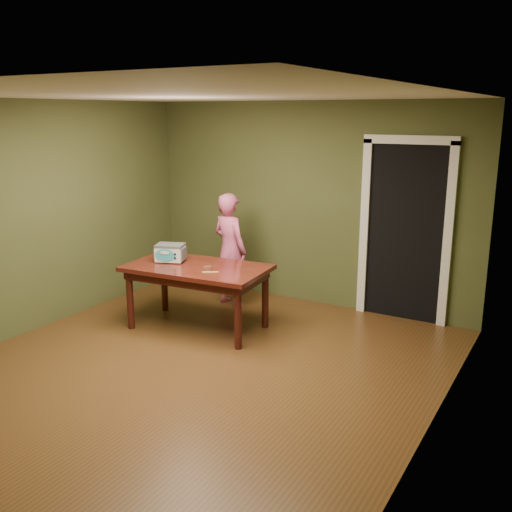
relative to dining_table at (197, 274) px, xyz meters
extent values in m
plane|color=#583619|center=(0.64, -0.94, -0.65)|extent=(5.00, 5.00, 0.00)
cube|color=#48512B|center=(0.64, 1.56, 0.65)|extent=(4.50, 0.02, 2.60)
cube|color=#48512B|center=(-1.61, -0.94, 0.65)|extent=(0.02, 5.00, 2.60)
cube|color=#48512B|center=(2.89, -0.94, 0.65)|extent=(0.02, 5.00, 2.60)
cube|color=white|center=(0.64, -0.94, 1.95)|extent=(4.50, 5.00, 0.02)
cube|color=black|center=(1.94, 1.86, 0.40)|extent=(0.90, 0.60, 2.10)
cube|color=black|center=(1.94, 1.54, 0.40)|extent=(0.90, 0.02, 2.10)
cube|color=white|center=(1.44, 1.53, 0.40)|extent=(0.10, 0.06, 2.20)
cube|color=white|center=(2.44, 1.53, 0.40)|extent=(0.10, 0.06, 2.20)
cube|color=white|center=(1.94, 1.53, 1.50)|extent=(1.10, 0.06, 0.10)
cube|color=#39120D|center=(0.00, 0.00, 0.07)|extent=(1.68, 1.04, 0.05)
cube|color=#38120E|center=(0.00, 0.00, 0.00)|extent=(1.55, 0.91, 0.10)
cylinder|color=#38120E|center=(-0.66, -0.41, -0.30)|extent=(0.08, 0.08, 0.70)
cylinder|color=#38120E|center=(-0.73, 0.28, -0.30)|extent=(0.08, 0.08, 0.70)
cylinder|color=#38120E|center=(0.73, -0.28, -0.30)|extent=(0.08, 0.08, 0.70)
cylinder|color=#38120E|center=(0.66, 0.41, -0.30)|extent=(0.08, 0.08, 0.70)
cylinder|color=#4C4F54|center=(-0.47, -0.13, 0.11)|extent=(0.02, 0.02, 0.01)
cylinder|color=#4C4F54|center=(-0.53, 0.03, 0.11)|extent=(0.02, 0.02, 0.01)
cylinder|color=#4C4F54|center=(-0.23, -0.03, 0.11)|extent=(0.02, 0.02, 0.01)
cylinder|color=#4C4F54|center=(-0.29, 0.13, 0.11)|extent=(0.02, 0.02, 0.01)
cube|color=silver|center=(-0.38, 0.00, 0.20)|extent=(0.37, 0.32, 0.18)
cube|color=#4C4F54|center=(-0.38, 0.00, 0.30)|extent=(0.38, 0.33, 0.03)
cube|color=#4C4F54|center=(-0.53, -0.06, 0.20)|extent=(0.09, 0.19, 0.14)
cube|color=#4C4F54|center=(-0.23, 0.06, 0.20)|extent=(0.09, 0.19, 0.14)
ellipsoid|color=teal|center=(-0.37, -0.12, 0.20)|extent=(0.23, 0.09, 0.15)
cylinder|color=black|center=(-0.25, -0.08, 0.22)|extent=(0.02, 0.02, 0.02)
cylinder|color=black|center=(-0.25, -0.08, 0.18)|extent=(0.02, 0.02, 0.02)
cylinder|color=silver|center=(0.16, -0.02, 0.11)|extent=(0.10, 0.10, 0.02)
cylinder|color=#52321B|center=(0.16, -0.02, 0.12)|extent=(0.09, 0.09, 0.01)
cube|color=#D4B65C|center=(0.29, -0.15, 0.10)|extent=(0.16, 0.12, 0.01)
imported|color=#CE5482|center=(-0.14, 0.90, 0.09)|extent=(0.61, 0.48, 1.47)
camera|label=1|loc=(3.76, -5.08, 1.80)|focal=40.00mm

